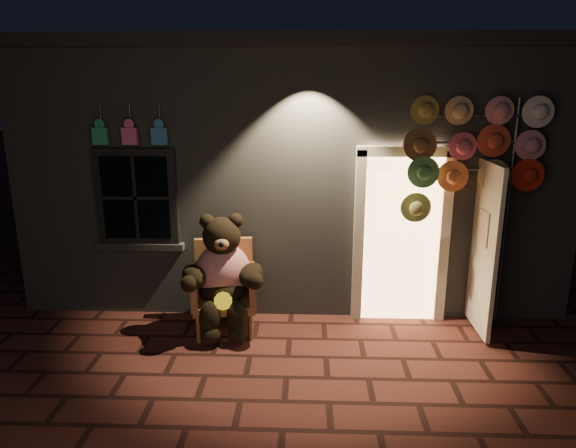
{
  "coord_description": "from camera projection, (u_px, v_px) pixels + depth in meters",
  "views": [
    {
      "loc": [
        0.19,
        -4.64,
        2.86
      ],
      "look_at": [
        -0.02,
        1.0,
        1.35
      ],
      "focal_mm": 32.0,
      "sensor_mm": 36.0,
      "label": 1
    }
  ],
  "objects": [
    {
      "name": "hat_rack",
      "position": [
        474.0,
        150.0,
        5.82
      ],
      "size": [
        1.57,
        0.22,
        2.77
      ],
      "color": "#59595E",
      "rests_on": "ground"
    },
    {
      "name": "ground",
      "position": [
        286.0,
        377.0,
        5.22
      ],
      "size": [
        60.0,
        60.0,
        0.0
      ],
      "primitive_type": "plane",
      "color": "#52261F",
      "rests_on": "ground"
    },
    {
      "name": "wicker_armchair",
      "position": [
        224.0,
        286.0,
        6.19
      ],
      "size": [
        0.82,
        0.76,
        1.07
      ],
      "rotation": [
        0.0,
        0.0,
        0.14
      ],
      "color": "#935C39",
      "rests_on": "ground"
    },
    {
      "name": "shop_building",
      "position": [
        296.0,
        156.0,
        8.62
      ],
      "size": [
        7.3,
        5.95,
        3.51
      ],
      "color": "slate",
      "rests_on": "ground"
    },
    {
      "name": "teddy_bear",
      "position": [
        223.0,
        275.0,
        6.0
      ],
      "size": [
        1.03,
        0.86,
        1.43
      ],
      "rotation": [
        0.0,
        0.0,
        0.14
      ],
      "color": "red",
      "rests_on": "ground"
    }
  ]
}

